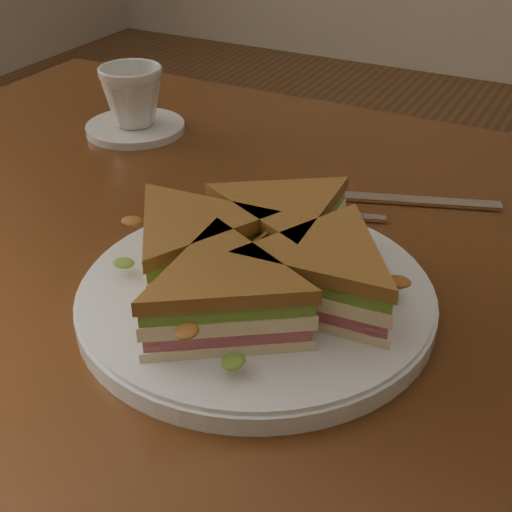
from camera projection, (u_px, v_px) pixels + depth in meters
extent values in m
cube|color=#3B1E0D|center=(291.00, 268.00, 0.69)|extent=(1.20, 0.80, 0.04)
cylinder|color=#361E10|center=(107.00, 276.00, 1.36)|extent=(0.06, 0.06, 0.71)
cylinder|color=white|center=(256.00, 298.00, 0.60)|extent=(0.30, 0.30, 0.02)
cube|color=silver|center=(323.00, 215.00, 0.74)|extent=(0.13, 0.05, 0.00)
ellipsoid|color=silver|center=(233.00, 206.00, 0.75)|extent=(0.05, 0.03, 0.01)
cube|color=silver|center=(406.00, 201.00, 0.77)|extent=(0.19, 0.08, 0.00)
cube|color=silver|center=(322.00, 195.00, 0.78)|extent=(0.05, 0.03, 0.00)
cylinder|color=white|center=(135.00, 128.00, 0.94)|extent=(0.13, 0.13, 0.01)
imported|color=white|center=(132.00, 96.00, 0.91)|extent=(0.10, 0.10, 0.08)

